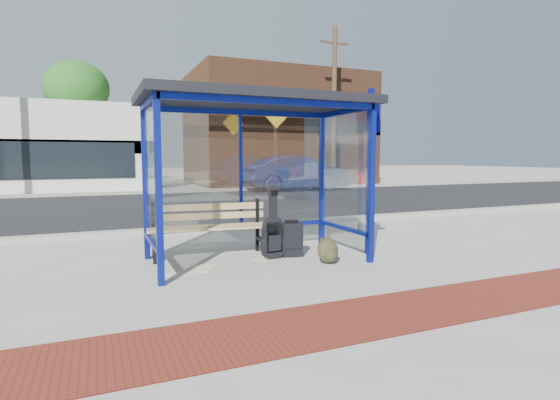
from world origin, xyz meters
name	(u,v)px	position (x,y,z in m)	size (l,w,h in m)	color
ground	(257,260)	(0.00, 0.00, 0.00)	(120.00, 120.00, 0.00)	#B2ADA0
brick_paver_strip	(350,319)	(0.00, -2.60, 0.01)	(60.00, 1.00, 0.01)	maroon
curb_near	(210,228)	(0.00, 2.90, 0.06)	(60.00, 0.25, 0.12)	gray
street_asphalt	(171,206)	(0.00, 8.00, 0.00)	(60.00, 10.00, 0.00)	black
curb_far	(152,192)	(0.00, 13.10, 0.06)	(60.00, 0.25, 0.12)	gray
far_sidewalk	(147,190)	(0.00, 15.00, 0.00)	(60.00, 4.00, 0.01)	#B2ADA0
bus_shelter	(254,121)	(0.00, 0.07, 2.07)	(3.30, 1.80, 2.42)	navy
storefront_brown	(277,130)	(8.00, 18.49, 3.20)	(10.00, 7.08, 6.40)	#59331E
tree_mid	(76,89)	(-3.00, 22.00, 5.45)	(3.60, 3.60, 7.03)	#4C3826
tree_right	(316,102)	(12.50, 22.00, 5.45)	(3.60, 3.60, 7.03)	#4C3826
utility_pole_east	(334,106)	(9.00, 13.40, 4.11)	(1.60, 0.24, 8.00)	#4C3826
bench	(208,225)	(-0.59, 0.57, 0.49)	(1.88, 0.61, 0.87)	black
guitar_bag	(273,234)	(0.26, 0.00, 0.39)	(0.40, 0.15, 1.06)	black
suitcase	(291,239)	(0.59, 0.06, 0.27)	(0.36, 0.26, 0.58)	black
backpack	(328,251)	(0.90, -0.57, 0.18)	(0.34, 0.31, 0.37)	#2B2B18
sign_post	(370,162)	(1.81, -0.26, 1.46)	(0.10, 0.33, 2.60)	#0C0F8E
newspaper_a	(202,268)	(-0.86, -0.14, 0.00)	(0.41, 0.33, 0.01)	white
newspaper_b	(180,274)	(-1.19, -0.31, 0.00)	(0.36, 0.28, 0.01)	white
newspaper_c	(268,258)	(0.20, 0.06, 0.00)	(0.40, 0.32, 0.01)	white
parked_car	(296,173)	(6.37, 12.27, 0.80)	(1.70, 4.87, 1.60)	#1A214A
fire_hydrant	(361,178)	(11.00, 13.88, 0.40)	(0.34, 0.22, 0.74)	#B7150D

